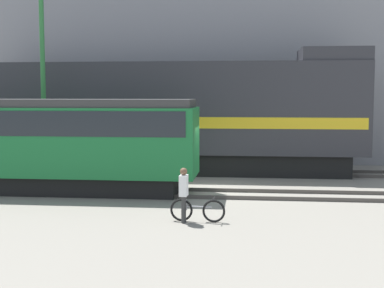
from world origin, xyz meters
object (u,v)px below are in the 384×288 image
Objects in this scene: streetcar at (39,139)px; bicycle at (198,210)px; person at (184,190)px; utility_pole_left at (43,88)px; freight_locomotive at (164,116)px.

streetcar reaches higher than bicycle.
bicycle is 1.02× the size of person.
streetcar is 3.51m from utility_pole_left.
freight_locomotive is 11.70× the size of person.
streetcar is 1.50× the size of utility_pole_left.
streetcar is at bearing 144.78° from person.
freight_locomotive is 6.84m from streetcar.
person is at bearing -45.53° from utility_pole_left.
streetcar is 7.45m from person.
streetcar is 7.82m from bicycle.
bicycle is (2.50, -9.69, -2.36)m from freight_locomotive.
streetcar is at bearing -72.41° from utility_pole_left.
bicycle is at bearing -75.54° from freight_locomotive.
utility_pole_left is at bearing 107.59° from streetcar.
utility_pole_left is at bearing -149.91° from freight_locomotive.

